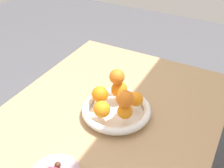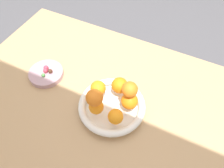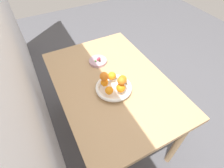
{
  "view_description": "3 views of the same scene",
  "coord_description": "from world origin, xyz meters",
  "px_view_note": "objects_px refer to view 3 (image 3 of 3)",
  "views": [
    {
      "loc": [
        0.6,
        0.37,
        1.42
      ],
      "look_at": [
        -0.11,
        -0.01,
        0.85
      ],
      "focal_mm": 45.0,
      "sensor_mm": 36.0,
      "label": 1
    },
    {
      "loc": [
        -0.27,
        0.4,
        1.46
      ],
      "look_at": [
        -0.07,
        -0.0,
        0.85
      ],
      "focal_mm": 35.0,
      "sensor_mm": 36.0,
      "label": 2
    },
    {
      "loc": [
        -0.77,
        0.4,
        1.65
      ],
      "look_at": [
        -0.11,
        0.05,
        0.84
      ],
      "focal_mm": 28.0,
      "sensor_mm": 36.0,
      "label": 3
    }
  ],
  "objects_px": {
    "candy_ball_3": "(98,59)",
    "candy_dish": "(98,61)",
    "candy_ball_0": "(96,61)",
    "orange_3": "(122,80)",
    "orange_4": "(112,76)",
    "fruit_bowl": "(114,88)",
    "dining_table": "(112,89)",
    "orange_1": "(109,90)",
    "candy_ball_1": "(99,58)",
    "orange_0": "(105,83)",
    "candy_ball_2": "(100,61)",
    "orange_6": "(104,76)",
    "orange_2": "(121,88)",
    "orange_5": "(122,81)"
  },
  "relations": [
    {
      "from": "candy_ball_3",
      "to": "candy_dish",
      "type": "bearing_deg",
      "value": -48.9
    },
    {
      "from": "candy_ball_0",
      "to": "orange_3",
      "type": "bearing_deg",
      "value": -168.72
    },
    {
      "from": "orange_4",
      "to": "candy_ball_3",
      "type": "bearing_deg",
      "value": -1.4
    },
    {
      "from": "orange_3",
      "to": "orange_4",
      "type": "height_order",
      "value": "orange_3"
    },
    {
      "from": "fruit_bowl",
      "to": "candy_dish",
      "type": "height_order",
      "value": "fruit_bowl"
    },
    {
      "from": "dining_table",
      "to": "orange_1",
      "type": "bearing_deg",
      "value": 146.33
    },
    {
      "from": "fruit_bowl",
      "to": "candy_ball_1",
      "type": "bearing_deg",
      "value": -7.0
    },
    {
      "from": "candy_dish",
      "to": "orange_0",
      "type": "height_order",
      "value": "orange_0"
    },
    {
      "from": "orange_0",
      "to": "candy_ball_2",
      "type": "relative_size",
      "value": 2.91
    },
    {
      "from": "candy_dish",
      "to": "candy_ball_2",
      "type": "relative_size",
      "value": 7.86
    },
    {
      "from": "candy_dish",
      "to": "candy_ball_3",
      "type": "xyz_separation_m",
      "value": [
        -0.0,
        0.0,
        0.02
      ]
    },
    {
      "from": "dining_table",
      "to": "candy_ball_2",
      "type": "xyz_separation_m",
      "value": [
        0.22,
        -0.01,
        0.12
      ]
    },
    {
      "from": "fruit_bowl",
      "to": "orange_6",
      "type": "distance_m",
      "value": 0.12
    },
    {
      "from": "candy_dish",
      "to": "candy_ball_1",
      "type": "xyz_separation_m",
      "value": [
        0.0,
        -0.01,
        0.02
      ]
    },
    {
      "from": "candy_dish",
      "to": "orange_4",
      "type": "xyz_separation_m",
      "value": [
        -0.25,
        0.01,
        0.06
      ]
    },
    {
      "from": "orange_2",
      "to": "candy_ball_0",
      "type": "xyz_separation_m",
      "value": [
        0.37,
        0.02,
        -0.04
      ]
    },
    {
      "from": "dining_table",
      "to": "orange_4",
      "type": "relative_size",
      "value": 19.08
    },
    {
      "from": "orange_6",
      "to": "candy_ball_3",
      "type": "distance_m",
      "value": 0.3
    },
    {
      "from": "candy_dish",
      "to": "candy_ball_0",
      "type": "relative_size",
      "value": 9.36
    },
    {
      "from": "orange_5",
      "to": "candy_dish",
      "type": "bearing_deg",
      "value": -0.19
    },
    {
      "from": "dining_table",
      "to": "orange_3",
      "type": "relative_size",
      "value": 18.07
    },
    {
      "from": "orange_0",
      "to": "orange_1",
      "type": "bearing_deg",
      "value": 176.47
    },
    {
      "from": "fruit_bowl",
      "to": "candy_dish",
      "type": "relative_size",
      "value": 1.75
    },
    {
      "from": "orange_3",
      "to": "orange_5",
      "type": "bearing_deg",
      "value": 144.61
    },
    {
      "from": "dining_table",
      "to": "orange_4",
      "type": "distance_m",
      "value": 0.16
    },
    {
      "from": "orange_2",
      "to": "orange_6",
      "type": "height_order",
      "value": "orange_6"
    },
    {
      "from": "candy_dish",
      "to": "orange_3",
      "type": "distance_m",
      "value": 0.33
    },
    {
      "from": "orange_0",
      "to": "candy_ball_3",
      "type": "distance_m",
      "value": 0.29
    },
    {
      "from": "dining_table",
      "to": "orange_6",
      "type": "height_order",
      "value": "orange_6"
    },
    {
      "from": "orange_2",
      "to": "candy_ball_3",
      "type": "distance_m",
      "value": 0.38
    },
    {
      "from": "orange_2",
      "to": "dining_table",
      "type": "bearing_deg",
      "value": -2.72
    },
    {
      "from": "fruit_bowl",
      "to": "candy_ball_3",
      "type": "xyz_separation_m",
      "value": [
        0.32,
        -0.03,
        0.01
      ]
    },
    {
      "from": "fruit_bowl",
      "to": "orange_2",
      "type": "relative_size",
      "value": 4.1
    },
    {
      "from": "candy_ball_3",
      "to": "candy_ball_1",
      "type": "bearing_deg",
      "value": -63.6
    },
    {
      "from": "orange_4",
      "to": "candy_ball_0",
      "type": "height_order",
      "value": "orange_4"
    },
    {
      "from": "orange_6",
      "to": "candy_ball_2",
      "type": "relative_size",
      "value": 3.22
    },
    {
      "from": "dining_table",
      "to": "orange_0",
      "type": "distance_m",
      "value": 0.18
    },
    {
      "from": "fruit_bowl",
      "to": "orange_5",
      "type": "bearing_deg",
      "value": -152.34
    },
    {
      "from": "orange_3",
      "to": "candy_ball_0",
      "type": "height_order",
      "value": "orange_3"
    },
    {
      "from": "dining_table",
      "to": "candy_ball_1",
      "type": "xyz_separation_m",
      "value": [
        0.24,
        -0.01,
        0.12
      ]
    },
    {
      "from": "orange_3",
      "to": "orange_6",
      "type": "bearing_deg",
      "value": 71.84
    },
    {
      "from": "candy_ball_2",
      "to": "orange_6",
      "type": "bearing_deg",
      "value": 162.25
    },
    {
      "from": "orange_6",
      "to": "orange_4",
      "type": "bearing_deg",
      "value": -68.84
    },
    {
      "from": "orange_2",
      "to": "candy_ball_1",
      "type": "height_order",
      "value": "orange_2"
    },
    {
      "from": "candy_ball_0",
      "to": "candy_ball_2",
      "type": "relative_size",
      "value": 0.84
    },
    {
      "from": "dining_table",
      "to": "orange_3",
      "type": "distance_m",
      "value": 0.18
    },
    {
      "from": "orange_4",
      "to": "fruit_bowl",
      "type": "bearing_deg",
      "value": 162.59
    },
    {
      "from": "candy_ball_3",
      "to": "candy_ball_2",
      "type": "bearing_deg",
      "value": -161.86
    },
    {
      "from": "orange_0",
      "to": "orange_3",
      "type": "xyz_separation_m",
      "value": [
        -0.04,
        -0.12,
        0.0
      ]
    },
    {
      "from": "candy_dish",
      "to": "candy_ball_0",
      "type": "height_order",
      "value": "candy_ball_0"
    }
  ]
}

